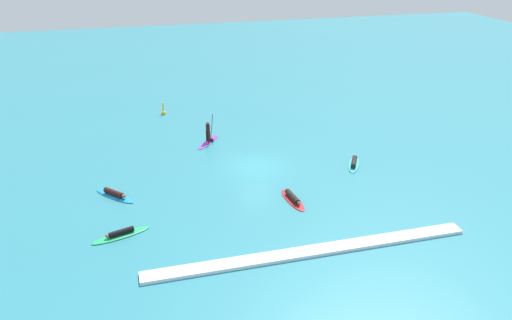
{
  "coord_description": "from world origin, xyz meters",
  "views": [
    {
      "loc": [
        -8.47,
        -31.44,
        15.24
      ],
      "look_at": [
        0.0,
        0.0,
        0.5
      ],
      "focal_mm": 35.92,
      "sensor_mm": 36.0,
      "label": 1
    }
  ],
  "objects_px": {
    "surfer_on_red_board": "(293,198)",
    "marker_buoy": "(163,112)",
    "surfer_on_teal_board": "(354,163)",
    "surfer_on_green_board": "(121,234)",
    "surfer_on_purple_board": "(208,137)",
    "surfer_on_blue_board": "(115,194)"
  },
  "relations": [
    {
      "from": "surfer_on_blue_board",
      "to": "surfer_on_teal_board",
      "type": "relative_size",
      "value": 1.03
    },
    {
      "from": "surfer_on_teal_board",
      "to": "marker_buoy",
      "type": "bearing_deg",
      "value": 68.82
    },
    {
      "from": "surfer_on_green_board",
      "to": "surfer_on_teal_board",
      "type": "xyz_separation_m",
      "value": [
        16.18,
        5.16,
        0.05
      ]
    },
    {
      "from": "surfer_on_blue_board",
      "to": "surfer_on_green_board",
      "type": "xyz_separation_m",
      "value": [
        0.24,
        -4.71,
        -0.03
      ]
    },
    {
      "from": "surfer_on_blue_board",
      "to": "surfer_on_purple_board",
      "type": "xyz_separation_m",
      "value": [
        7.23,
        7.26,
        0.31
      ]
    },
    {
      "from": "surfer_on_blue_board",
      "to": "surfer_on_green_board",
      "type": "relative_size",
      "value": 0.87
    },
    {
      "from": "surfer_on_purple_board",
      "to": "surfer_on_red_board",
      "type": "xyz_separation_m",
      "value": [
        3.33,
        -10.63,
        -0.3
      ]
    },
    {
      "from": "surfer_on_purple_board",
      "to": "marker_buoy",
      "type": "bearing_deg",
      "value": 54.94
    },
    {
      "from": "surfer_on_teal_board",
      "to": "surfer_on_red_board",
      "type": "relative_size",
      "value": 0.93
    },
    {
      "from": "surfer_on_blue_board",
      "to": "surfer_on_purple_board",
      "type": "height_order",
      "value": "surfer_on_purple_board"
    },
    {
      "from": "surfer_on_blue_board",
      "to": "marker_buoy",
      "type": "height_order",
      "value": "marker_buoy"
    },
    {
      "from": "surfer_on_teal_board",
      "to": "surfer_on_red_board",
      "type": "height_order",
      "value": "surfer_on_teal_board"
    },
    {
      "from": "surfer_on_blue_board",
      "to": "surfer_on_purple_board",
      "type": "bearing_deg",
      "value": 93.58
    },
    {
      "from": "surfer_on_purple_board",
      "to": "surfer_on_teal_board",
      "type": "height_order",
      "value": "surfer_on_purple_board"
    },
    {
      "from": "surfer_on_red_board",
      "to": "marker_buoy",
      "type": "distance_m",
      "value": 19.23
    },
    {
      "from": "surfer_on_blue_board",
      "to": "surfer_on_red_board",
      "type": "bearing_deg",
      "value": 30.75
    },
    {
      "from": "surfer_on_purple_board",
      "to": "surfer_on_green_board",
      "type": "bearing_deg",
      "value": -175.02
    },
    {
      "from": "marker_buoy",
      "to": "surfer_on_red_board",
      "type": "bearing_deg",
      "value": -71.64
    },
    {
      "from": "surfer_on_teal_board",
      "to": "surfer_on_red_board",
      "type": "bearing_deg",
      "value": 152.34
    },
    {
      "from": "surfer_on_red_board",
      "to": "marker_buoy",
      "type": "xyz_separation_m",
      "value": [
        -6.06,
        18.25,
        0.03
      ]
    },
    {
      "from": "surfer_on_red_board",
      "to": "surfer_on_teal_board",
      "type": "bearing_deg",
      "value": 117.24
    },
    {
      "from": "surfer_on_green_board",
      "to": "marker_buoy",
      "type": "height_order",
      "value": "marker_buoy"
    }
  ]
}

